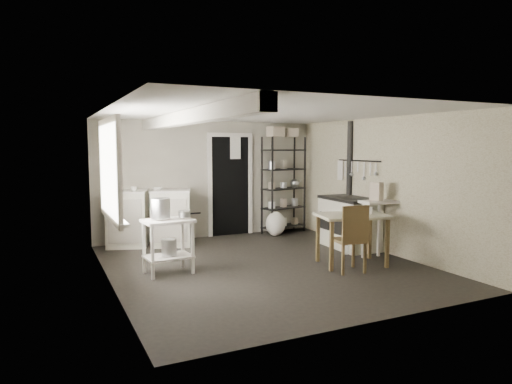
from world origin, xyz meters
name	(u,v)px	position (x,y,z in m)	size (l,w,h in m)	color
floor	(264,265)	(0.00, 0.00, 0.00)	(5.00, 5.00, 0.00)	black
ceiling	(265,113)	(0.00, 0.00, 2.30)	(5.00, 5.00, 0.00)	silver
wall_back	(209,180)	(0.00, 2.50, 1.15)	(4.50, 0.02, 2.30)	#A59F8D
wall_front	(375,212)	(0.00, -2.50, 1.15)	(4.50, 0.02, 2.30)	#A59F8D
wall_left	(108,198)	(-2.25, 0.00, 1.15)	(0.02, 5.00, 2.30)	#A59F8D
wall_right	(382,185)	(2.25, 0.00, 1.15)	(0.02, 5.00, 2.30)	#A59F8D
window	(108,170)	(-2.22, 0.20, 1.50)	(0.12, 1.76, 1.28)	white
doorway	(230,186)	(0.45, 2.47, 1.00)	(0.96, 0.10, 2.08)	white
ceiling_beam	(186,118)	(-1.20, 0.00, 2.20)	(0.18, 5.00, 0.18)	white
wallpaper_panel	(382,185)	(2.24, 0.00, 1.15)	(0.01, 5.00, 2.30)	beige
utensil_rail	(358,161)	(2.19, 0.60, 1.55)	(0.06, 1.20, 0.44)	#BBBBBD
prep_table	(168,246)	(-1.43, 0.20, 0.40)	(0.68, 0.49, 0.78)	white
stockpot	(161,208)	(-1.52, 0.23, 0.94)	(0.27, 0.27, 0.29)	#BBBBBD
saucepan	(184,214)	(-1.20, 0.15, 0.85)	(0.17, 0.17, 0.09)	#BBBBBD
bucket	(169,247)	(-1.42, 0.18, 0.39)	(0.21, 0.21, 0.23)	#BBBBBD
base_cabinets	(150,220)	(-1.27, 2.18, 0.46)	(1.55, 0.67, 1.02)	silver
mixing_bowl	(158,194)	(-1.12, 2.11, 0.95)	(0.26, 0.26, 0.06)	white
counter_cup	(134,195)	(-1.56, 2.02, 0.96)	(0.11, 0.11, 0.09)	white
shelf_rack	(284,188)	(1.55, 2.23, 0.95)	(0.95, 0.37, 2.00)	black
shelf_jar	(272,168)	(1.29, 2.28, 1.36)	(0.08, 0.08, 0.18)	white
storage_box_a	(276,136)	(1.33, 2.18, 2.01)	(0.29, 0.26, 0.20)	beige
storage_box_b	(291,138)	(1.72, 2.23, 1.99)	(0.27, 0.25, 0.17)	beige
stove	(349,223)	(1.92, 0.47, 0.44)	(0.63, 1.15, 0.90)	silver
stovepipe	(350,158)	(2.21, 0.86, 1.59)	(0.11, 0.11, 1.37)	black
side_ledge	(378,231)	(1.95, -0.27, 0.43)	(0.60, 0.32, 0.93)	white
oats_box	(376,195)	(1.93, -0.23, 1.01)	(0.12, 0.20, 0.30)	beige
work_table	(352,240)	(1.24, -0.51, 0.38)	(1.03, 0.72, 0.78)	beige
table_cup	(370,212)	(1.47, -0.63, 0.81)	(0.11, 0.11, 0.10)	white
chair	(349,238)	(0.96, -0.80, 0.48)	(0.41, 0.43, 0.98)	brown
flour_sack	(276,224)	(1.23, 1.97, 0.24)	(0.41, 0.35, 0.49)	white
floor_crock	(346,249)	(1.58, 0.09, 0.07)	(0.12, 0.12, 0.15)	white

